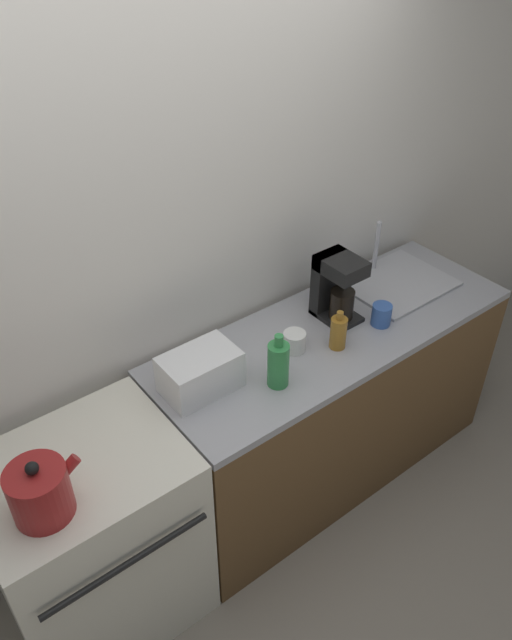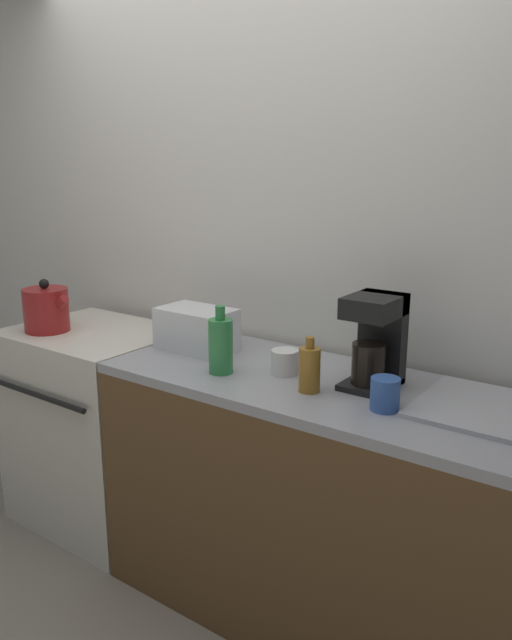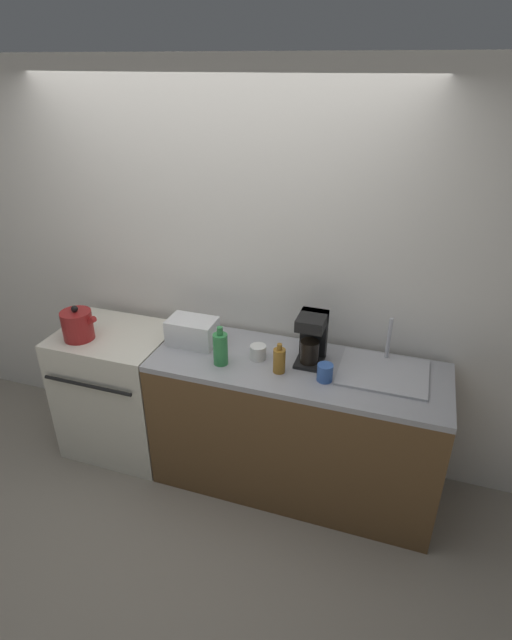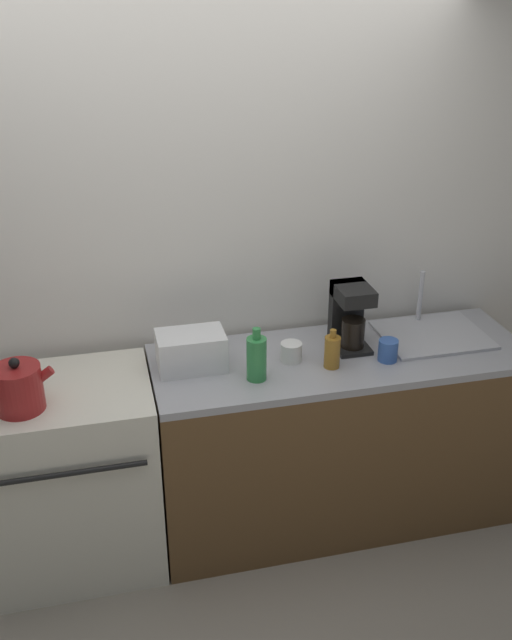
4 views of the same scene
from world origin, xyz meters
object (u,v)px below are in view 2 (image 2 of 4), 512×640
(stove, at_px, (99,424))
(bottle_green, at_px, (221,345))
(toaster, at_px, (197,329))
(cup_white, at_px, (285,362))
(kettle, at_px, (46,309))
(cup_blue, at_px, (385,394))
(coffee_maker, at_px, (376,338))
(bottle_amber, at_px, (309,369))

(stove, distance_m, bottle_green, 1.01)
(toaster, xyz_separation_m, cup_white, (0.46, -0.04, -0.04))
(kettle, distance_m, cup_blue, 1.63)
(coffee_maker, bearing_deg, cup_white, -165.07)
(stove, xyz_separation_m, cup_blue, (1.46, -0.09, 0.51))
(cup_blue, bearing_deg, stove, 176.58)
(stove, relative_size, cup_blue, 9.04)
(cup_white, bearing_deg, cup_blue, -13.30)
(kettle, bearing_deg, toaster, 13.83)
(kettle, relative_size, cup_blue, 2.42)
(stove, relative_size, kettle, 3.73)
(stove, relative_size, cup_white, 9.42)
(stove, distance_m, kettle, 0.59)
(stove, bearing_deg, kettle, -143.36)
(coffee_maker, xyz_separation_m, bottle_amber, (-0.15, -0.18, -0.09))
(kettle, height_order, coffee_maker, coffee_maker)
(kettle, bearing_deg, cup_blue, 1.17)
(toaster, relative_size, bottle_green, 1.23)
(toaster, bearing_deg, coffee_maker, 2.85)
(coffee_maker, relative_size, bottle_green, 1.27)
(bottle_amber, height_order, cup_white, bottle_amber)
(cup_blue, bearing_deg, cup_white, 166.70)
(kettle, relative_size, bottle_green, 1.01)
(bottle_amber, bearing_deg, bottle_green, -176.08)
(bottle_green, distance_m, cup_blue, 0.63)
(kettle, bearing_deg, bottle_amber, 1.50)
(cup_blue, bearing_deg, coffee_maker, 123.67)
(bottle_green, bearing_deg, cup_white, 32.64)
(bottle_amber, xyz_separation_m, cup_white, (-0.16, 0.10, -0.03))
(bottle_amber, xyz_separation_m, cup_blue, (0.27, -0.00, -0.03))
(bottle_amber, bearing_deg, cup_blue, -0.50)
(kettle, relative_size, coffee_maker, 0.79)
(stove, xyz_separation_m, bottle_green, (0.83, -0.11, 0.56))
(bottle_amber, bearing_deg, toaster, 166.85)
(stove, bearing_deg, toaster, 5.98)
(kettle, distance_m, cup_white, 1.20)
(bottle_green, bearing_deg, cup_blue, 2.01)
(coffee_maker, bearing_deg, bottle_green, -157.67)
(bottle_amber, relative_size, cup_white, 1.89)
(kettle, bearing_deg, cup_white, 6.51)
(toaster, xyz_separation_m, bottle_amber, (0.62, -0.14, -0.01))
(bottle_amber, distance_m, bottle_green, 0.36)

